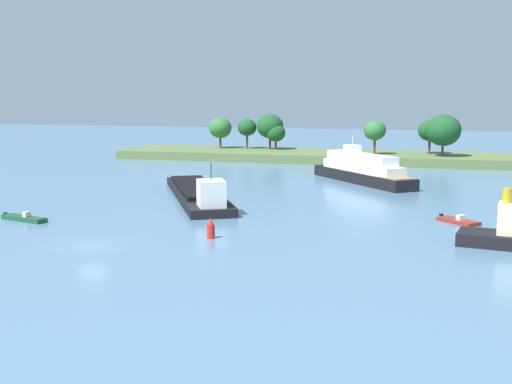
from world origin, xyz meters
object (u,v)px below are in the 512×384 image
at_px(white_riverboat, 362,170).
at_px(cargo_barge, 198,192).
at_px(fishing_skiff, 24,218).
at_px(channel_buoy_red, 211,229).
at_px(small_motorboat, 458,221).

bearing_deg(white_riverboat, cargo_barge, -128.43).
height_order(fishing_skiff, channel_buoy_red, channel_buoy_red).
xyz_separation_m(small_motorboat, white_riverboat, (-13.12, 27.66, 1.61)).
bearing_deg(channel_buoy_red, small_motorboat, 32.86).
distance_m(fishing_skiff, channel_buoy_red, 21.01).
height_order(small_motorboat, fishing_skiff, fishing_skiff).
relative_size(white_riverboat, channel_buoy_red, 10.02).
bearing_deg(white_riverboat, channel_buoy_red, -100.75).
xyz_separation_m(small_motorboat, fishing_skiff, (-41.84, -11.36, 0.04)).
distance_m(cargo_barge, fishing_skiff, 21.15).
xyz_separation_m(small_motorboat, channel_buoy_red, (-20.94, -13.53, 0.60)).
xyz_separation_m(small_motorboat, cargo_barge, (-30.12, 6.23, 0.64)).
distance_m(small_motorboat, channel_buoy_red, 24.94).
bearing_deg(small_motorboat, cargo_barge, 168.31).
bearing_deg(small_motorboat, fishing_skiff, -164.80).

